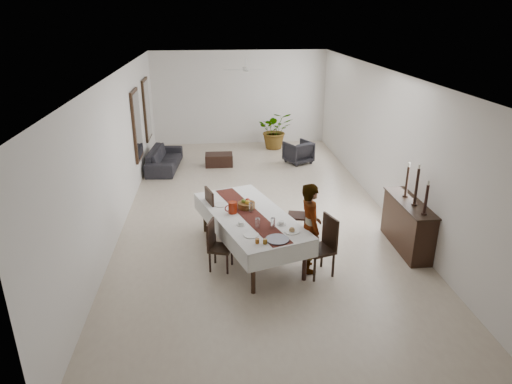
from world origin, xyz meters
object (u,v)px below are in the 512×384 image
object	(u,v)px
red_pitcher	(233,208)
sofa	(164,159)
dining_table_top	(250,216)
woman	(310,228)
sideboard_body	(407,226)

from	to	relation	value
red_pitcher	sofa	size ratio (longest dim) A/B	0.11
red_pitcher	sofa	distance (m)	5.68
dining_table_top	sofa	xyz separation A→B (m)	(-2.11, 5.42, -0.50)
red_pitcher	woman	xyz separation A→B (m)	(1.34, -0.75, -0.12)
dining_table_top	sofa	world-z (taller)	dining_table_top
woman	sideboard_body	size ratio (longest dim) A/B	1.04
dining_table_top	red_pitcher	distance (m)	0.36
dining_table_top	woman	size ratio (longest dim) A/B	1.59
dining_table_top	sofa	distance (m)	5.84
sofa	red_pitcher	bearing A→B (deg)	-156.50
dining_table_top	sideboard_body	world-z (taller)	sideboard_body
woman	dining_table_top	bearing A→B (deg)	50.53
dining_table_top	woman	bearing A→B (deg)	-52.36
red_pitcher	sideboard_body	size ratio (longest dim) A/B	0.14
dining_table_top	sofa	size ratio (longest dim) A/B	1.30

